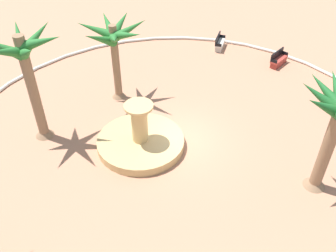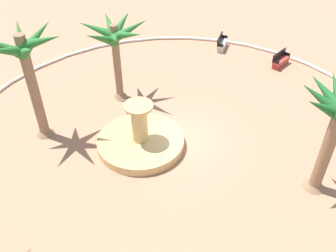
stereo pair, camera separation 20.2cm
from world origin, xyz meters
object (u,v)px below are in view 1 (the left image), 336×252
(palm_tree_far_side, at_px, (114,40))
(bench_west, at_px, (278,60))
(fountain, at_px, (141,141))
(palm_tree_mid_plaza, at_px, (27,65))
(bench_east, at_px, (220,44))

(palm_tree_far_side, xyz_separation_m, bench_west, (-1.92, -10.97, -3.32))
(palm_tree_far_side, height_order, bench_west, palm_tree_far_side)
(palm_tree_far_side, bearing_deg, bench_west, -99.93)
(fountain, relative_size, palm_tree_far_side, 0.91)
(palm_tree_mid_plaza, bearing_deg, bench_east, -75.90)
(fountain, height_order, palm_tree_mid_plaza, palm_tree_mid_plaza)
(palm_tree_mid_plaza, distance_m, palm_tree_far_side, 5.10)
(palm_tree_mid_plaza, height_order, bench_west, palm_tree_mid_plaza)
(bench_east, bearing_deg, palm_tree_mid_plaza, 104.10)
(fountain, height_order, palm_tree_far_side, palm_tree_far_side)
(palm_tree_far_side, bearing_deg, fountain, 168.90)
(palm_tree_far_side, xyz_separation_m, bench_east, (2.11, -9.01, -3.32))
(palm_tree_mid_plaza, relative_size, bench_west, 3.53)
(bench_east, relative_size, bench_west, 0.91)
(bench_west, bearing_deg, bench_east, 25.98)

